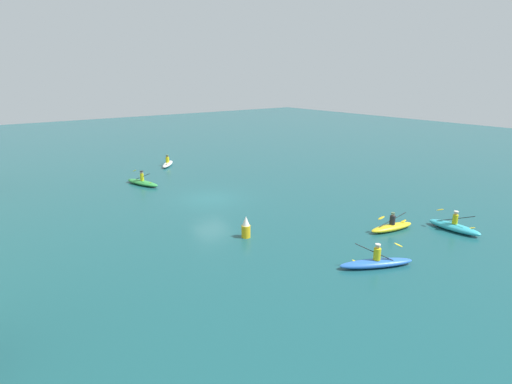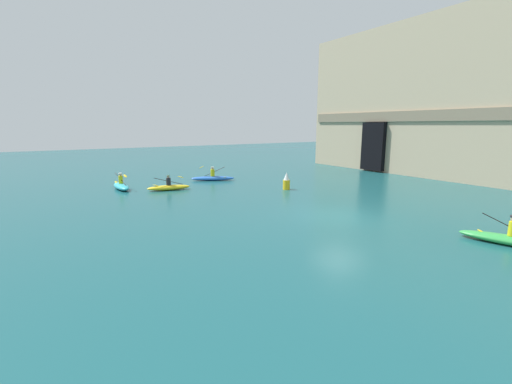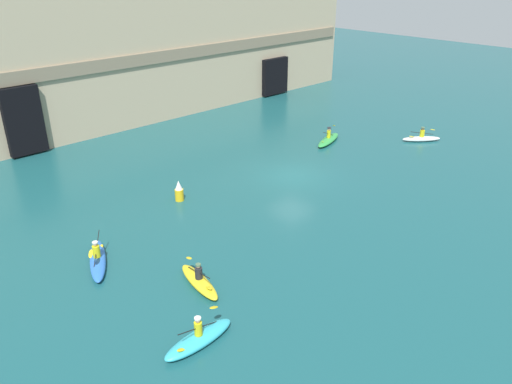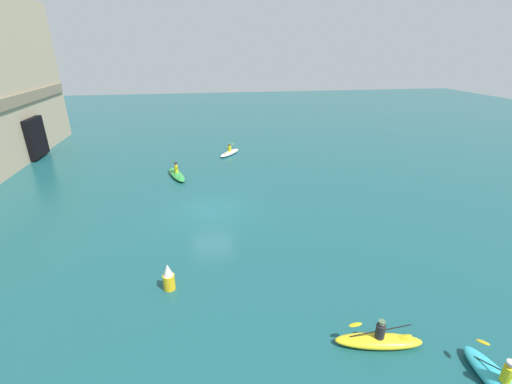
{
  "view_description": "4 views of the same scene",
  "coord_description": "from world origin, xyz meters",
  "views": [
    {
      "loc": [
        -23.65,
        13.7,
        8.5
      ],
      "look_at": [
        -6.0,
        0.43,
        2.0
      ],
      "focal_mm": 28.0,
      "sensor_mm": 36.0,
      "label": 1
    },
    {
      "loc": [
        11.98,
        -12.46,
        4.51
      ],
      "look_at": [
        -4.26,
        -2.36,
        0.76
      ],
      "focal_mm": 24.0,
      "sensor_mm": 36.0,
      "label": 2
    },
    {
      "loc": [
        -21.53,
        -19.29,
        12.45
      ],
      "look_at": [
        -5.63,
        -2.57,
        1.57
      ],
      "focal_mm": 35.0,
      "sensor_mm": 36.0,
      "label": 3
    },
    {
      "loc": [
        -19.29,
        0.31,
        9.36
      ],
      "look_at": [
        -2.7,
        -2.38,
        2.23
      ],
      "focal_mm": 24.0,
      "sensor_mm": 36.0,
      "label": 4
    }
  ],
  "objects": [
    {
      "name": "ground_plane",
      "position": [
        0.0,
        0.0,
        0.0
      ],
      "size": [
        120.0,
        120.0,
        0.0
      ],
      "primitive_type": "plane",
      "color": "#195156"
    },
    {
      "name": "kayak_white",
      "position": [
        11.78,
        -2.21,
        0.23
      ],
      "size": [
        2.7,
        2.34,
        1.09
      ],
      "rotation": [
        0.0,
        0.0,
        2.47
      ],
      "color": "white",
      "rests_on": "ground"
    },
    {
      "name": "kayak_yellow",
      "position": [
        -11.38,
        -5.18,
        0.22
      ],
      "size": [
        1.22,
        3.01,
        1.06
      ],
      "rotation": [
        0.0,
        0.0,
        4.53
      ],
      "color": "yellow",
      "rests_on": "ground"
    },
    {
      "name": "kayak_green",
      "position": [
        6.54,
        2.42,
        0.22
      ],
      "size": [
        3.58,
        1.86,
        1.15
      ],
      "rotation": [
        0.0,
        0.0,
        3.46
      ],
      "color": "green",
      "rests_on": "ground"
    },
    {
      "name": "marker_buoy",
      "position": [
        -7.22,
        2.03,
        0.56
      ],
      "size": [
        0.49,
        0.49,
        1.21
      ],
      "color": "yellow",
      "rests_on": "ground"
    }
  ]
}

